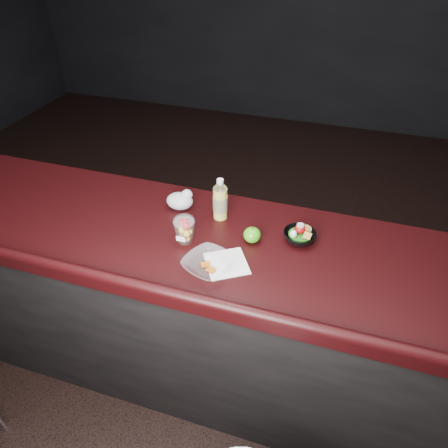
{
  "coord_description": "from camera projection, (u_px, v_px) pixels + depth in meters",
  "views": [
    {
      "loc": [
        0.49,
        -0.94,
        2.14
      ],
      "look_at": [
        0.1,
        0.32,
        1.1
      ],
      "focal_mm": 32.0,
      "sensor_mm": 36.0,
      "label": 1
    }
  ],
  "objects": [
    {
      "name": "ground",
      "position": [
        189.0,
        417.0,
        2.14
      ],
      "size": [
        8.0,
        8.0,
        0.0
      ],
      "primitive_type": "plane",
      "color": "black",
      "rests_on": "ground"
    },
    {
      "name": "room_shell",
      "position": [
        150.0,
        65.0,
        1.01
      ],
      "size": [
        8.0,
        8.0,
        8.0
      ],
      "color": "black",
      "rests_on": "ground"
    },
    {
      "name": "counter",
      "position": [
        205.0,
        313.0,
        2.05
      ],
      "size": [
        4.06,
        0.71,
        1.02
      ],
      "color": "black",
      "rests_on": "ground"
    },
    {
      "name": "lemonade_bottle",
      "position": [
        220.0,
        202.0,
        1.8
      ],
      "size": [
        0.07,
        0.07,
        0.2
      ],
      "color": "yellow",
      "rests_on": "counter"
    },
    {
      "name": "fruit_cup",
      "position": [
        184.0,
        229.0,
        1.68
      ],
      "size": [
        0.09,
        0.09,
        0.13
      ],
      "color": "white",
      "rests_on": "counter"
    },
    {
      "name": "green_apple",
      "position": [
        252.0,
        235.0,
        1.69
      ],
      "size": [
        0.07,
        0.07,
        0.08
      ],
      "color": "#29830F",
      "rests_on": "counter"
    },
    {
      "name": "plastic_bag",
      "position": [
        181.0,
        200.0,
        1.88
      ],
      "size": [
        0.13,
        0.1,
        0.09
      ],
      "color": "silver",
      "rests_on": "counter"
    },
    {
      "name": "snack_bowl",
      "position": [
        299.0,
        235.0,
        1.7
      ],
      "size": [
        0.18,
        0.18,
        0.08
      ],
      "rotation": [
        0.0,
        0.0,
        -0.41
      ],
      "color": "black",
      "rests_on": "counter"
    },
    {
      "name": "takeout_bowl",
      "position": [
        209.0,
        265.0,
        1.57
      ],
      "size": [
        0.25,
        0.25,
        0.05
      ],
      "rotation": [
        0.0,
        0.0,
        -0.39
      ],
      "color": "silver",
      "rests_on": "counter"
    },
    {
      "name": "paper_napkin",
      "position": [
        227.0,
        263.0,
        1.6
      ],
      "size": [
        0.22,
        0.22,
        0.0
      ],
      "primitive_type": "cube",
      "rotation": [
        0.0,
        0.0,
        0.55
      ],
      "color": "white",
      "rests_on": "counter"
    }
  ]
}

